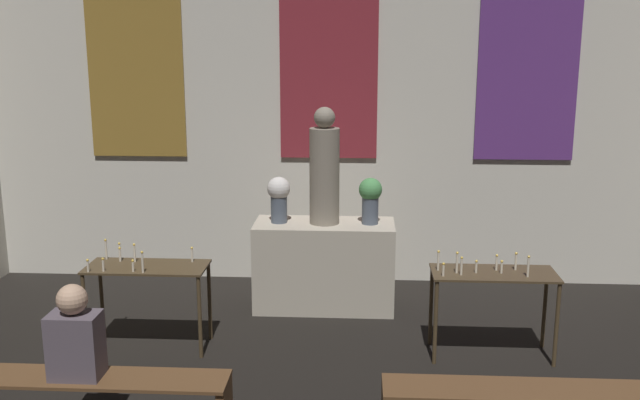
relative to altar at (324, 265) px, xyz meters
The scene contains 9 objects.
wall_back 2.12m from the altar, 90.00° to the left, with size 8.18×0.16×4.65m.
altar is the anchor object (origin of this frame).
statue 1.03m from the altar, 90.00° to the left, with size 0.31×0.31×1.22m.
flower_vase_left 0.89m from the altar, behind, with size 0.24×0.24×0.49m.
flower_vase_right 0.89m from the altar, ahead, with size 0.24×0.24×0.49m.
candle_rack_left 1.96m from the altar, 144.63° to the right, with size 1.11×0.48×1.00m.
candle_rack_right 1.95m from the altar, 35.63° to the right, with size 1.11×0.48×0.99m.
pew_back_left 3.11m from the altar, 120.73° to the right, with size 2.08×0.36×0.46m.
person_seated 3.14m from the altar, 121.48° to the right, with size 0.36×0.24×0.69m.
Camera 1 is at (0.38, 2.12, 2.82)m, focal length 40.00 mm.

